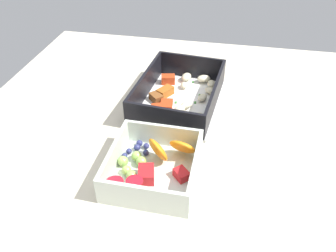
# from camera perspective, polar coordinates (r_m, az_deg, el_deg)

# --- Properties ---
(table_surface) EXTENTS (0.80, 0.80, 0.02)m
(table_surface) POSITION_cam_1_polar(r_m,az_deg,el_deg) (0.64, 0.75, -1.21)
(table_surface) COLOR beige
(table_surface) RESTS_ON ground
(pasta_container) EXTENTS (0.23, 0.17, 0.06)m
(pasta_container) POSITION_cam_1_polar(r_m,az_deg,el_deg) (0.69, 1.84, 5.03)
(pasta_container) COLOR white
(pasta_container) RESTS_ON table_surface
(fruit_bowl) EXTENTS (0.15, 0.14, 0.05)m
(fruit_bowl) POSITION_cam_1_polar(r_m,az_deg,el_deg) (0.54, -2.63, -6.77)
(fruit_bowl) COLOR silver
(fruit_bowl) RESTS_ON table_surface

